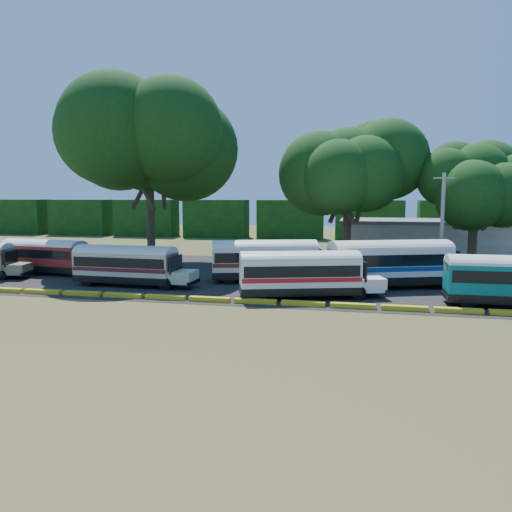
% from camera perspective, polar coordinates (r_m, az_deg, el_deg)
% --- Properties ---
extents(ground, '(160.00, 160.00, 0.00)m').
position_cam_1_polar(ground, '(31.71, -8.46, -5.44)').
color(ground, '#364B19').
rests_on(ground, ground).
extents(asphalt_strip, '(64.00, 24.00, 0.02)m').
position_cam_1_polar(asphalt_strip, '(42.71, -1.57, -2.13)').
color(asphalt_strip, black).
rests_on(asphalt_strip, ground).
extents(curb, '(53.70, 0.45, 0.30)m').
position_cam_1_polar(curb, '(32.60, -7.85, -4.82)').
color(curb, gold).
rests_on(curb, ground).
extents(terminal_building, '(19.00, 9.00, 4.00)m').
position_cam_1_polar(terminal_building, '(59.60, 18.82, 2.05)').
color(terminal_building, silver).
rests_on(terminal_building, ground).
extents(treeline_backdrop, '(130.00, 4.00, 6.00)m').
position_cam_1_polar(treeline_backdrop, '(77.85, 3.96, 4.20)').
color(treeline_backdrop, black).
rests_on(treeline_backdrop, ground).
extents(bus_red, '(9.29, 3.19, 2.99)m').
position_cam_1_polar(bus_red, '(46.47, -22.83, 0.18)').
color(bus_red, black).
rests_on(bus_red, ground).
extents(bus_cream_west, '(9.38, 2.67, 3.06)m').
position_cam_1_polar(bus_cream_west, '(38.43, -14.40, -0.79)').
color(bus_cream_west, black).
rests_on(bus_cream_west, ground).
extents(bus_cream_east, '(10.29, 5.27, 3.29)m').
position_cam_1_polar(bus_cream_east, '(39.16, 1.27, -0.23)').
color(bus_cream_east, black).
rests_on(bus_cream_east, ground).
extents(bus_white_red, '(9.84, 5.05, 3.15)m').
position_cam_1_polar(bus_white_red, '(32.92, 5.34, -1.78)').
color(bus_white_red, black).
rests_on(bus_white_red, ground).
extents(bus_white_blue, '(10.99, 6.18, 3.53)m').
position_cam_1_polar(bus_white_blue, '(37.72, 15.35, -0.55)').
color(bus_white_blue, black).
rests_on(bus_white_blue, ground).
extents(tree_west, '(13.28, 13.28, 16.83)m').
position_cam_1_polar(tree_west, '(50.40, -12.17, 12.71)').
color(tree_west, '#3C301E').
rests_on(tree_west, ground).
extents(tree_center, '(10.49, 10.49, 13.12)m').
position_cam_1_polar(tree_center, '(48.62, 10.50, 9.77)').
color(tree_center, '#3C301E').
rests_on(tree_center, ground).
extents(tree_east, '(8.40, 8.40, 11.40)m').
position_cam_1_polar(tree_east, '(50.01, 23.82, 8.10)').
color(tree_east, '#3C301E').
rests_on(tree_east, ground).
extents(utility_pole, '(1.60, 0.30, 8.56)m').
position_cam_1_polar(utility_pole, '(43.19, 20.49, 3.38)').
color(utility_pole, gray).
rests_on(utility_pole, ground).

